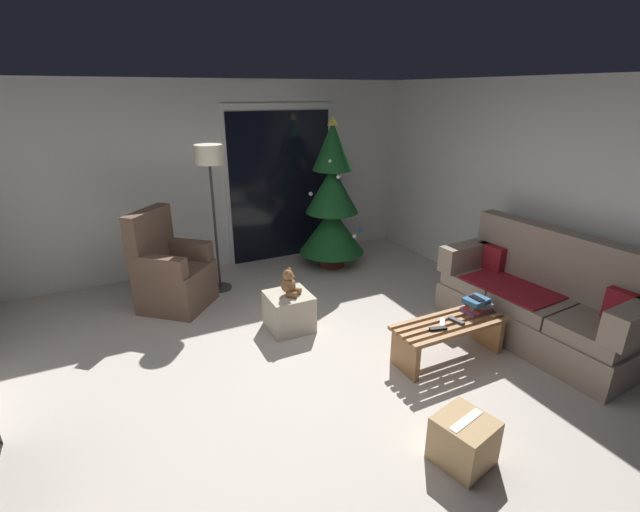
{
  "coord_description": "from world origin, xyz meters",
  "views": [
    {
      "loc": [
        -1.36,
        -2.86,
        2.35
      ],
      "look_at": [
        0.4,
        0.7,
        0.85
      ],
      "focal_mm": 24.56,
      "sensor_mm": 36.0,
      "label": 1
    }
  ],
  "objects": [
    {
      "name": "ground_plane",
      "position": [
        0.0,
        0.0,
        0.0
      ],
      "size": [
        7.0,
        7.0,
        0.0
      ],
      "primitive_type": "plane",
      "color": "#BCB2A8"
    },
    {
      "name": "wall_back",
      "position": [
        0.0,
        3.06,
        1.25
      ],
      "size": [
        5.72,
        0.12,
        2.5
      ],
      "primitive_type": "cube",
      "color": "silver",
      "rests_on": "ground"
    },
    {
      "name": "wall_right",
      "position": [
        2.86,
        0.0,
        1.25
      ],
      "size": [
        0.12,
        6.0,
        2.5
      ],
      "primitive_type": "cube",
      "color": "silver",
      "rests_on": "ground"
    },
    {
      "name": "patio_door_frame",
      "position": [
        0.9,
        2.99,
        1.1
      ],
      "size": [
        1.6,
        0.02,
        2.2
      ],
      "primitive_type": "cube",
      "color": "silver",
      "rests_on": "ground"
    },
    {
      "name": "patio_door_glass",
      "position": [
        0.9,
        2.97,
        1.05
      ],
      "size": [
        1.5,
        0.02,
        2.1
      ],
      "primitive_type": "cube",
      "color": "black",
      "rests_on": "ground"
    },
    {
      "name": "couch",
      "position": [
        2.32,
        -0.33,
        0.4
      ],
      "size": [
        0.91,
        1.99,
        1.08
      ],
      "color": "gray",
      "rests_on": "ground"
    },
    {
      "name": "coffee_table",
      "position": [
        1.27,
        -0.23,
        0.25
      ],
      "size": [
        1.1,
        0.4,
        0.38
      ],
      "color": "olive",
      "rests_on": "ground"
    },
    {
      "name": "remote_graphite",
      "position": [
        1.31,
        -0.25,
        0.39
      ],
      "size": [
        0.08,
        0.16,
        0.02
      ],
      "primitive_type": "cube",
      "rotation": [
        0.0,
        0.0,
        0.23
      ],
      "color": "#333338",
      "rests_on": "coffee_table"
    },
    {
      "name": "remote_silver",
      "position": [
        1.17,
        -0.23,
        0.39
      ],
      "size": [
        0.14,
        0.14,
        0.02
      ],
      "primitive_type": "cube",
      "rotation": [
        0.0,
        0.0,
        5.53
      ],
      "color": "#ADADB2",
      "rests_on": "coffee_table"
    },
    {
      "name": "remote_black",
      "position": [
        1.07,
        -0.29,
        0.39
      ],
      "size": [
        0.16,
        0.08,
        0.02
      ],
      "primitive_type": "cube",
      "rotation": [
        0.0,
        0.0,
        1.32
      ],
      "color": "black",
      "rests_on": "coffee_table"
    },
    {
      "name": "book_stack",
      "position": [
        1.62,
        -0.19,
        0.45
      ],
      "size": [
        0.28,
        0.23,
        0.14
      ],
      "color": "#6B3D7A",
      "rests_on": "coffee_table"
    },
    {
      "name": "cell_phone",
      "position": [
        1.6,
        -0.19,
        0.53
      ],
      "size": [
        0.07,
        0.15,
        0.01
      ],
      "primitive_type": "cube",
      "rotation": [
        0.0,
        0.0,
        0.03
      ],
      "color": "black",
      "rests_on": "book_stack"
    },
    {
      "name": "christmas_tree",
      "position": [
        1.37,
        2.3,
        0.91
      ],
      "size": [
        0.91,
        0.91,
        2.06
      ],
      "color": "#4C1E19",
      "rests_on": "ground"
    },
    {
      "name": "armchair",
      "position": [
        -0.85,
        2.01,
        0.4
      ],
      "size": [
        0.97,
        0.97,
        1.13
      ],
      "color": "brown",
      "rests_on": "ground"
    },
    {
      "name": "floor_lamp",
      "position": [
        -0.25,
        2.23,
        1.51
      ],
      "size": [
        0.32,
        0.32,
        1.78
      ],
      "color": "#2D2D30",
      "rests_on": "ground"
    },
    {
      "name": "ottoman",
      "position": [
        0.15,
        0.93,
        0.2
      ],
      "size": [
        0.44,
        0.44,
        0.39
      ],
      "primitive_type": "cube",
      "color": "#B2A893",
      "rests_on": "ground"
    },
    {
      "name": "teddy_bear_chestnut",
      "position": [
        0.16,
        0.92,
        0.51
      ],
      "size": [
        0.21,
        0.21,
        0.29
      ],
      "color": "brown",
      "rests_on": "ottoman"
    },
    {
      "name": "cardboard_box_taped_mid_floor",
      "position": [
        0.52,
        -1.23,
        0.17
      ],
      "size": [
        0.41,
        0.42,
        0.34
      ],
      "color": "tan",
      "rests_on": "ground"
    }
  ]
}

